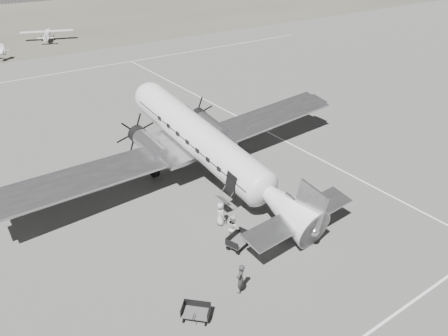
# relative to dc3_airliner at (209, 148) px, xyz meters

# --- Properties ---
(ground) EXTENTS (260.00, 260.00, 0.00)m
(ground) POSITION_rel_dc3_airliner_xyz_m (-1.88, -2.88, -3.01)
(ground) COLOR slate
(ground) RESTS_ON ground
(taxi_line_near) EXTENTS (60.00, 0.15, 0.01)m
(taxi_line_near) POSITION_rel_dc3_airliner_xyz_m (-1.88, -16.88, -3.00)
(taxi_line_near) COLOR white
(taxi_line_near) RESTS_ON ground
(taxi_line_right) EXTENTS (0.15, 80.00, 0.01)m
(taxi_line_right) POSITION_rel_dc3_airliner_xyz_m (10.12, -2.88, -3.00)
(taxi_line_right) COLOR white
(taxi_line_right) RESTS_ON ground
(taxi_line_horizon) EXTENTS (90.00, 0.15, 0.01)m
(taxi_line_horizon) POSITION_rel_dc3_airliner_xyz_m (-1.88, 37.12, -3.00)
(taxi_line_horizon) COLOR white
(taxi_line_horizon) RESTS_ON ground
(dc3_airliner) EXTENTS (33.17, 24.25, 6.02)m
(dc3_airliner) POSITION_rel_dc3_airliner_xyz_m (0.00, 0.00, 0.00)
(dc3_airliner) COLOR silver
(dc3_airliner) RESTS_ON ground
(light_plane_right) EXTENTS (11.01, 9.95, 1.89)m
(light_plane_right) POSITION_rel_dc3_airliner_xyz_m (3.76, 58.73, -2.07)
(light_plane_right) COLOR white
(light_plane_right) RESTS_ON ground
(baggage_cart_near) EXTENTS (1.94, 1.62, 0.93)m
(baggage_cart_near) POSITION_rel_dc3_airliner_xyz_m (-2.91, -7.77, -2.54)
(baggage_cart_near) COLOR #505050
(baggage_cart_near) RESTS_ON ground
(baggage_cart_far) EXTENTS (1.82, 1.82, 0.85)m
(baggage_cart_far) POSITION_rel_dc3_airliner_xyz_m (-8.17, -11.15, -2.58)
(baggage_cart_far) COLOR #505050
(baggage_cart_far) RESTS_ON ground
(ground_crew) EXTENTS (0.80, 0.74, 1.85)m
(ground_crew) POSITION_rel_dc3_airliner_xyz_m (-5.14, -10.91, -2.09)
(ground_crew) COLOR #313131
(ground_crew) RESTS_ON ground
(ramp_agent) EXTENTS (0.95, 1.09, 1.89)m
(ramp_agent) POSITION_rel_dc3_airliner_xyz_m (-2.74, -6.95, -2.07)
(ramp_agent) COLOR silver
(ramp_agent) RESTS_ON ground
(passenger) EXTENTS (0.58, 0.85, 1.69)m
(passenger) POSITION_rel_dc3_airliner_xyz_m (-2.47, -5.10, -2.16)
(passenger) COLOR beige
(passenger) RESTS_ON ground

